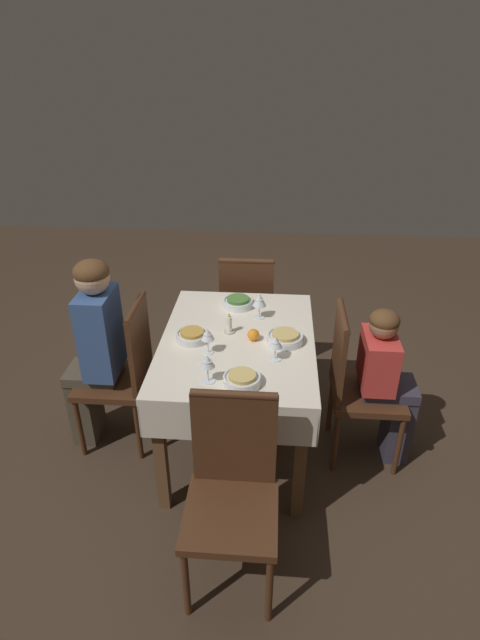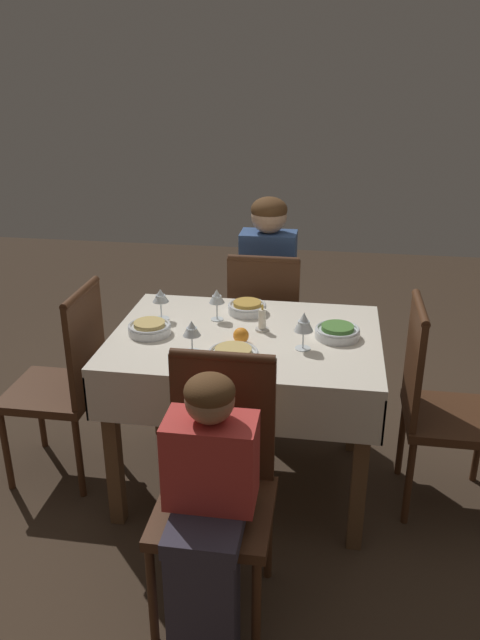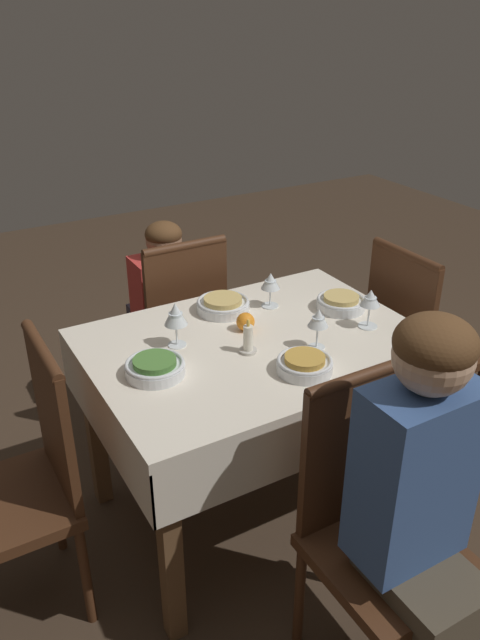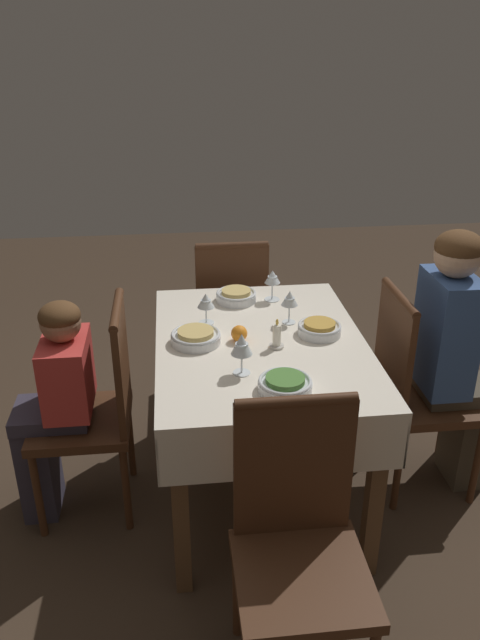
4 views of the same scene
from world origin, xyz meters
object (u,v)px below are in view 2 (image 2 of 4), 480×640
(candle_centerpiece, at_px, (262,321))
(dining_table, at_px, (246,357))
(chair_east, at_px, (437,400))
(person_adult_denim, at_px, (269,289))
(chair_north, at_px, (265,327))
(wine_glass_west, at_px, (161,297))
(chair_west, at_px, (66,377))
(chair_south, at_px, (216,478))
(bowl_west, at_px, (150,328))
(wine_glass_east, at_px, (304,323))
(wine_glass_north, at_px, (217,297))
(orange_fruit, at_px, (241,335))
(bowl_north, at_px, (247,307))
(wine_glass_south, at_px, (192,330))
(person_child_red, at_px, (206,505))
(bowl_east, at_px, (337,332))
(bowl_south, at_px, (233,355))

(candle_centerpiece, bearing_deg, dining_table, -139.83)
(chair_east, bearing_deg, person_adult_denim, 44.68)
(chair_north, bearing_deg, wine_glass_west, 53.75)
(dining_table, relative_size, chair_west, 1.21)
(chair_south, relative_size, wine_glass_west, 6.52)
(bowl_west, distance_m, wine_glass_east, 0.68)
(chair_west, xyz_separation_m, wine_glass_east, (1.09, -0.06, 0.37))
(wine_glass_north, height_order, orange_fruit, wine_glass_north)
(bowl_north, distance_m, wine_glass_north, 0.18)
(chair_south, xyz_separation_m, chair_east, (0.84, 0.68, 0.00))
(wine_glass_north, bearing_deg, wine_glass_south, -95.71)
(chair_north, xyz_separation_m, wine_glass_east, (0.25, -0.79, 0.37))
(wine_glass_south, relative_size, orange_fruit, 2.08)
(dining_table, relative_size, wine_glass_west, 7.89)
(wine_glass_north, xyz_separation_m, bowl_west, (-0.26, -0.20, -0.08))
(dining_table, height_order, wine_glass_west, wine_glass_west)
(chair_north, bearing_deg, wine_glass_south, 77.45)
(bowl_north, height_order, orange_fruit, orange_fruit)
(chair_east, relative_size, orange_fruit, 14.34)
(wine_glass_east, bearing_deg, person_child_red, -109.11)
(wine_glass_east, relative_size, orange_fruit, 2.43)
(chair_north, bearing_deg, bowl_north, 84.99)
(bowl_east, bearing_deg, wine_glass_south, -157.70)
(person_adult_denim, bearing_deg, wine_glass_west, 60.04)
(bowl_north, xyz_separation_m, bowl_east, (0.42, -0.22, -0.00))
(chair_east, height_order, person_child_red, person_child_red)
(dining_table, height_order, bowl_west, bowl_west)
(chair_east, distance_m, wine_glass_west, 1.30)
(chair_east, height_order, wine_glass_west, chair_east)
(chair_west, height_order, wine_glass_east, chair_west)
(person_child_red, height_order, bowl_east, person_child_red)
(person_child_red, height_order, wine_glass_north, person_child_red)
(dining_table, relative_size, orange_fruit, 17.34)
(bowl_east, bearing_deg, bowl_south, -144.05)
(person_child_red, xyz_separation_m, bowl_south, (-0.01, 0.59, 0.26))
(chair_south, bearing_deg, wine_glass_south, 111.56)
(wine_glass_west, bearing_deg, chair_east, -5.19)
(chair_east, distance_m, bowl_east, 0.52)
(chair_west, bearing_deg, wine_glass_south, 75.53)
(orange_fruit, bearing_deg, chair_north, 88.80)
(chair_west, distance_m, chair_east, 1.67)
(bowl_east, bearing_deg, chair_north, 120.59)
(chair_west, bearing_deg, wine_glass_west, 110.12)
(orange_fruit, bearing_deg, wine_glass_east, -4.45)
(person_child_red, distance_m, bowl_north, 1.13)
(chair_north, height_order, candle_centerpiece, chair_north)
(chair_north, relative_size, wine_glass_south, 6.89)
(dining_table, relative_size, wine_glass_east, 7.14)
(bowl_north, relative_size, bowl_south, 0.89)
(chair_east, distance_m, wine_glass_north, 1.06)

